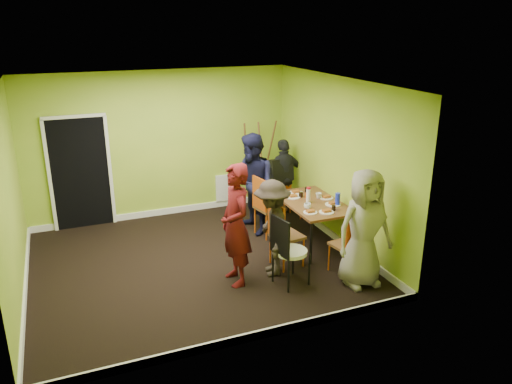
% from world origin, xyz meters
% --- Properties ---
extents(ground, '(5.00, 5.00, 0.00)m').
position_xyz_m(ground, '(0.00, 0.00, 0.00)').
color(ground, black).
rests_on(ground, ground).
extents(room_walls, '(5.04, 4.54, 2.82)m').
position_xyz_m(room_walls, '(-0.02, 0.04, 0.99)').
color(room_walls, '#89B22D').
rests_on(room_walls, ground).
extents(dining_table, '(0.90, 1.50, 0.75)m').
position_xyz_m(dining_table, '(2.05, -0.03, 0.70)').
color(dining_table, black).
rests_on(dining_table, ground).
extents(chair_left_far, '(0.52, 0.52, 1.09)m').
position_xyz_m(chair_left_far, '(1.43, 0.56, 0.61)').
color(chair_left_far, '#D15513').
rests_on(chair_left_far, ground).
extents(chair_left_near, '(0.50, 0.50, 1.06)m').
position_xyz_m(chair_left_near, '(1.21, -0.62, 0.59)').
color(chair_left_near, '#D15513').
rests_on(chair_left_near, ground).
extents(chair_back_end, '(0.51, 0.59, 1.13)m').
position_xyz_m(chair_back_end, '(2.13, 1.35, 0.79)').
color(chair_back_end, '#D15513').
rests_on(chair_back_end, ground).
extents(chair_front_end, '(0.46, 0.46, 0.97)m').
position_xyz_m(chair_front_end, '(2.02, -1.24, 0.55)').
color(chair_front_end, '#D15513').
rests_on(chair_front_end, ground).
extents(chair_bentwood, '(0.50, 0.49, 1.07)m').
position_xyz_m(chair_bentwood, '(1.03, -1.18, 0.59)').
color(chair_bentwood, black).
rests_on(chair_bentwood, ground).
extents(easel, '(0.71, 0.67, 1.77)m').
position_xyz_m(easel, '(1.90, 2.02, 0.88)').
color(easel, brown).
rests_on(easel, ground).
extents(plate_near_left, '(0.26, 0.26, 0.01)m').
position_xyz_m(plate_near_left, '(1.84, 0.30, 0.76)').
color(plate_near_left, white).
rests_on(plate_near_left, dining_table).
extents(plate_near_right, '(0.22, 0.22, 0.01)m').
position_xyz_m(plate_near_right, '(1.77, -0.46, 0.76)').
color(plate_near_right, white).
rests_on(plate_near_right, dining_table).
extents(plate_far_back, '(0.26, 0.26, 0.01)m').
position_xyz_m(plate_far_back, '(1.98, 0.48, 0.76)').
color(plate_far_back, white).
rests_on(plate_far_back, dining_table).
extents(plate_far_front, '(0.24, 0.24, 0.01)m').
position_xyz_m(plate_far_front, '(2.02, -0.54, 0.76)').
color(plate_far_front, white).
rests_on(plate_far_front, dining_table).
extents(plate_wall_back, '(0.23, 0.23, 0.01)m').
position_xyz_m(plate_wall_back, '(2.35, 0.04, 0.76)').
color(plate_wall_back, white).
rests_on(plate_wall_back, dining_table).
extents(plate_wall_front, '(0.26, 0.26, 0.01)m').
position_xyz_m(plate_wall_front, '(2.29, -0.28, 0.76)').
color(plate_wall_front, white).
rests_on(plate_wall_front, dining_table).
extents(thermos, '(0.07, 0.07, 0.24)m').
position_xyz_m(thermos, '(1.95, -0.04, 0.87)').
color(thermos, white).
rests_on(thermos, dining_table).
extents(blue_bottle, '(0.08, 0.08, 0.21)m').
position_xyz_m(blue_bottle, '(2.35, -0.32, 0.85)').
color(blue_bottle, '#1B2DD0').
rests_on(blue_bottle, dining_table).
extents(orange_bottle, '(0.04, 0.04, 0.09)m').
position_xyz_m(orange_bottle, '(2.03, 0.20, 0.79)').
color(orange_bottle, '#D15513').
rests_on(orange_bottle, dining_table).
extents(glass_mid, '(0.07, 0.07, 0.09)m').
position_xyz_m(glass_mid, '(1.97, 0.26, 0.79)').
color(glass_mid, black).
rests_on(glass_mid, dining_table).
extents(glass_back, '(0.06, 0.06, 0.09)m').
position_xyz_m(glass_back, '(2.18, 0.46, 0.80)').
color(glass_back, black).
rests_on(glass_back, dining_table).
extents(glass_front, '(0.06, 0.06, 0.08)m').
position_xyz_m(glass_front, '(2.16, -0.51, 0.79)').
color(glass_front, black).
rests_on(glass_front, dining_table).
extents(cup_a, '(0.12, 0.12, 0.09)m').
position_xyz_m(cup_a, '(1.81, -0.29, 0.80)').
color(cup_a, white).
rests_on(cup_a, dining_table).
extents(cup_b, '(0.10, 0.10, 0.09)m').
position_xyz_m(cup_b, '(2.22, 0.10, 0.80)').
color(cup_b, white).
rests_on(cup_b, dining_table).
extents(person_standing, '(0.45, 0.67, 1.80)m').
position_xyz_m(person_standing, '(0.39, -0.81, 0.90)').
color(person_standing, '#4F0D10').
rests_on(person_standing, ground).
extents(person_left_far, '(0.80, 0.96, 1.80)m').
position_xyz_m(person_left_far, '(1.28, 0.79, 0.90)').
color(person_left_far, black).
rests_on(person_left_far, ground).
extents(person_left_near, '(0.76, 1.06, 1.47)m').
position_xyz_m(person_left_near, '(0.97, -0.77, 0.74)').
color(person_left_near, black).
rests_on(person_left_near, ground).
extents(person_back_end, '(0.91, 0.46, 1.49)m').
position_xyz_m(person_back_end, '(2.21, 1.46, 0.74)').
color(person_back_end, black).
rests_on(person_back_end, ground).
extents(person_front_end, '(0.85, 0.56, 1.73)m').
position_xyz_m(person_front_end, '(2.05, -1.54, 0.87)').
color(person_front_end, gray).
rests_on(person_front_end, ground).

